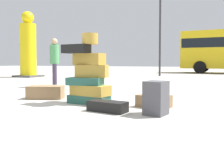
# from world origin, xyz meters

# --- Properties ---
(ground_plane) EXTENTS (80.00, 80.00, 0.00)m
(ground_plane) POSITION_xyz_m (0.00, 0.00, 0.00)
(ground_plane) COLOR #ADA89E
(suitcase_tower) EXTENTS (0.97, 0.57, 1.38)m
(suitcase_tower) POSITION_xyz_m (0.43, 0.10, 0.56)
(suitcase_tower) COLOR #26594C
(suitcase_tower) RESTS_ON ground
(suitcase_black_foreground_far) EXTENTS (0.69, 0.38, 0.17)m
(suitcase_black_foreground_far) POSITION_xyz_m (1.12, -0.52, 0.09)
(suitcase_black_foreground_far) COLOR black
(suitcase_black_foreground_far) RESTS_ON ground
(suitcase_charcoal_upright_blue) EXTENTS (0.37, 0.40, 0.53)m
(suitcase_charcoal_upright_blue) POSITION_xyz_m (1.92, -0.45, 0.26)
(suitcase_charcoal_upright_blue) COLOR #4C4C51
(suitcase_charcoal_upright_blue) RESTS_ON ground
(suitcase_brown_left_side) EXTENTS (0.65, 0.54, 0.22)m
(suitcase_brown_left_side) POSITION_xyz_m (1.74, 0.17, 0.11)
(suitcase_brown_left_side) COLOR olive
(suitcase_brown_left_side) RESTS_ON ground
(suitcase_brown_right_side) EXTENTS (0.86, 0.63, 0.29)m
(suitcase_brown_right_side) POSITION_xyz_m (-0.75, 0.27, 0.14)
(suitcase_brown_right_side) COLOR olive
(suitcase_brown_right_side) RESTS_ON ground
(suitcase_brown_foreground_near) EXTENTS (0.61, 0.49, 0.19)m
(suitcase_brown_foreground_near) POSITION_xyz_m (-1.46, 1.22, 0.10)
(suitcase_brown_foreground_near) COLOR olive
(suitcase_brown_foreground_near) RESTS_ON ground
(person_bearded_onlooker) EXTENTS (0.30, 0.30, 1.61)m
(person_bearded_onlooker) POSITION_xyz_m (-2.16, 2.56, 0.96)
(person_bearded_onlooker) COLOR #3F334C
(person_bearded_onlooker) RESTS_ON ground
(yellow_dummy_statue) EXTENTS (1.23, 1.23, 3.61)m
(yellow_dummy_statue) POSITION_xyz_m (-6.79, 6.57, 1.60)
(yellow_dummy_statue) COLOR yellow
(yellow_dummy_statue) RESTS_ON ground
(lamp_post) EXTENTS (0.36, 0.36, 5.93)m
(lamp_post) POSITION_xyz_m (-0.27, 10.36, 3.89)
(lamp_post) COLOR #333338
(lamp_post) RESTS_ON ground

